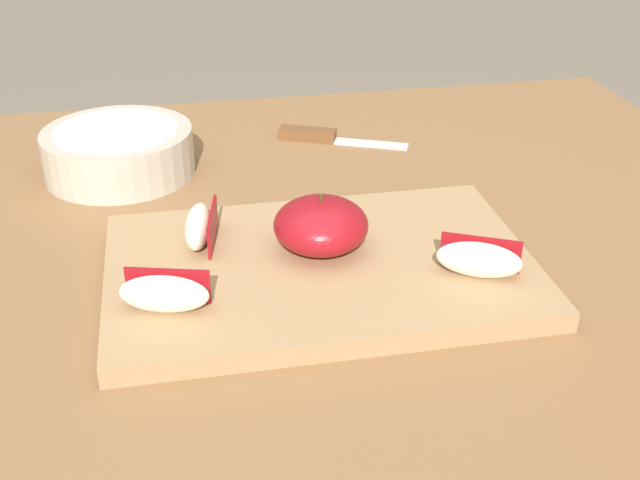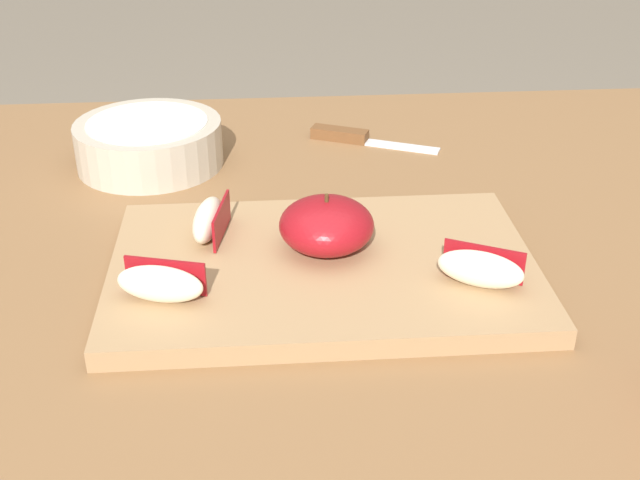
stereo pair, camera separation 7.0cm
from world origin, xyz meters
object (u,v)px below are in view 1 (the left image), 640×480
Objects in this scene: cutting_board at (320,269)px; apple_half_skin_up at (321,225)px; apple_wedge_middle at (164,293)px; apple_wedge_near_knife at (200,226)px; ceramic_fruit_bowl at (119,150)px; apple_wedge_left at (479,259)px; paring_knife at (318,136)px.

apple_half_skin_up is (0.00, 0.02, 0.03)m from cutting_board.
apple_half_skin_up is at bearing 28.06° from apple_wedge_middle.
apple_half_skin_up is at bearing -17.14° from apple_wedge_near_knife.
cutting_board is at bearing -103.10° from apple_half_skin_up.
ceramic_fruit_bowl reaches higher than apple_wedge_near_knife.
ceramic_fruit_bowl reaches higher than apple_wedge_middle.
apple_half_skin_up reaches higher than apple_wedge_near_knife.
apple_wedge_left is 0.99× the size of apple_wedge_middle.
apple_half_skin_up is 0.14m from apple_wedge_left.
apple_wedge_left is 0.26m from apple_wedge_middle.
apple_wedge_near_knife is 0.31m from paring_knife.
cutting_board is 4.96× the size of apple_wedge_left.
apple_wedge_middle is at bearing -82.24° from ceramic_fruit_bowl.
apple_wedge_near_knife is 0.45× the size of ceramic_fruit_bowl.
apple_wedge_left is 0.49× the size of paring_knife.
paring_knife is at bearing 100.37° from apple_wedge_left.
apple_wedge_near_knife is (-0.10, 0.05, 0.03)m from cutting_board.
apple_wedge_middle is at bearing -158.29° from cutting_board.
apple_wedge_near_knife reaches higher than cutting_board.
apple_wedge_middle is (-0.13, -0.05, 0.03)m from cutting_board.
apple_wedge_left and apple_wedge_near_knife have the same top height.
apple_wedge_middle is 0.49× the size of paring_knife.
ceramic_fruit_bowl is (-0.18, 0.26, 0.02)m from cutting_board.
apple_wedge_near_knife is (0.03, 0.11, 0.00)m from apple_wedge_middle.
apple_wedge_left is 0.45× the size of ceramic_fruit_bowl.
apple_wedge_middle is at bearing -107.64° from apple_wedge_near_knife.
apple_half_skin_up reaches higher than apple_wedge_middle.
apple_half_skin_up reaches higher than cutting_board.
apple_half_skin_up is 0.30m from ceramic_fruit_bowl.
cutting_board is 0.12m from apple_wedge_near_knife.
apple_half_skin_up is at bearing -100.42° from paring_knife.
paring_knife is (0.06, 0.32, -0.00)m from cutting_board.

